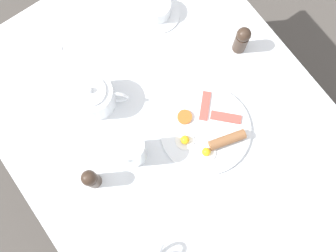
{
  "coord_description": "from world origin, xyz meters",
  "views": [
    {
      "loc": [
        -0.16,
        -0.22,
        1.93
      ],
      "look_at": [
        0.0,
        0.0,
        0.77
      ],
      "focal_mm": 42.0,
      "sensor_mm": 36.0,
      "label": 1
    }
  ],
  "objects": [
    {
      "name": "teacup_with_saucer_left",
      "position": [
        0.2,
        0.34,
        0.78
      ],
      "size": [
        0.15,
        0.15,
        0.06
      ],
      "color": "white",
      "rests_on": "table"
    },
    {
      "name": "breakfast_plate",
      "position": [
        0.09,
        -0.08,
        0.76
      ],
      "size": [
        0.28,
        0.28,
        0.04
      ],
      "color": "white",
      "rests_on": "table"
    },
    {
      "name": "water_glass_tall",
      "position": [
        -0.13,
        -0.01,
        0.83
      ],
      "size": [
        0.08,
        0.08,
        0.15
      ],
      "color": "white",
      "rests_on": "table"
    },
    {
      "name": "salt_grinder",
      "position": [
        -0.27,
        -0.01,
        0.82
      ],
      "size": [
        0.04,
        0.04,
        0.12
      ],
      "color": "#38281E",
      "rests_on": "table"
    },
    {
      "name": "table",
      "position": [
        0.0,
        0.0,
        0.69
      ],
      "size": [
        0.94,
        1.21,
        0.75
      ],
      "color": "silver",
      "rests_on": "ground_plane"
    },
    {
      "name": "ground_plane",
      "position": [
        0.0,
        0.0,
        0.0
      ],
      "size": [
        8.0,
        8.0,
        0.0
      ],
      "primitive_type": "plane",
      "color": "#4C4742"
    },
    {
      "name": "fork_by_plate",
      "position": [
        0.33,
        -0.38,
        0.76
      ],
      "size": [
        0.07,
        0.17,
        0.0
      ],
      "rotation": [
        0.0,
        0.0,
        5.97
      ],
      "color": "silver",
      "rests_on": "table"
    },
    {
      "name": "knife_by_plate",
      "position": [
        -0.23,
        0.46,
        0.76
      ],
      "size": [
        0.21,
        0.11,
        0.0
      ],
      "rotation": [
        0.0,
        0.0,
        4.27
      ],
      "color": "silver",
      "rests_on": "table"
    },
    {
      "name": "teapot_near",
      "position": [
        -0.13,
        0.2,
        0.8
      ],
      "size": [
        0.18,
        0.14,
        0.12
      ],
      "rotation": [
        0.0,
        0.0,
        2.49
      ],
      "color": "white",
      "rests_on": "table"
    },
    {
      "name": "pepper_grinder",
      "position": [
        0.34,
        0.08,
        0.82
      ],
      "size": [
        0.04,
        0.04,
        0.12
      ],
      "color": "#38281E",
      "rests_on": "table"
    }
  ]
}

